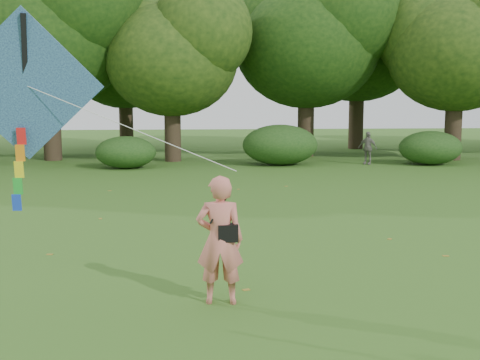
{
  "coord_description": "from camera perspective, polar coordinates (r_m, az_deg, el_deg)",
  "views": [
    {
      "loc": [
        -1.23,
        -9.65,
        3.1
      ],
      "look_at": [
        -0.23,
        2.0,
        1.5
      ],
      "focal_mm": 45.0,
      "sensor_mm": 36.0,
      "label": 1
    }
  ],
  "objects": [
    {
      "name": "man_kite_flyer",
      "position": [
        9.09,
        -1.93,
        -5.7
      ],
      "size": [
        0.75,
        0.52,
        1.96
      ],
      "primitive_type": "imported",
      "rotation": [
        0.0,
        0.0,
        3.06
      ],
      "color": "#D57164",
      "rests_on": "ground"
    },
    {
      "name": "shrub_band",
      "position": [
        27.35,
        -3.82,
        3.08
      ],
      "size": [
        39.15,
        3.22,
        1.88
      ],
      "color": "#264919",
      "rests_on": "ground"
    },
    {
      "name": "flying_kite",
      "position": [
        9.83,
        -19.68,
        8.18
      ],
      "size": [
        4.35,
        1.08,
        3.11
      ],
      "color": "#2644A6",
      "rests_on": "ground"
    },
    {
      "name": "bystander_right",
      "position": [
        28.78,
        11.99,
        2.99
      ],
      "size": [
        0.94,
        0.85,
        1.54
      ],
      "primitive_type": "imported",
      "rotation": [
        0.0,
        0.0,
        -0.66
      ],
      "color": "slate",
      "rests_on": "ground"
    },
    {
      "name": "ground",
      "position": [
        10.21,
        2.3,
        -9.89
      ],
      "size": [
        100.0,
        100.0,
        0.0
      ],
      "primitive_type": "plane",
      "color": "#265114",
      "rests_on": "ground"
    },
    {
      "name": "crossbody_bag",
      "position": [
        9.03,
        -1.18,
        -4.94
      ],
      "size": [
        0.43,
        0.2,
        0.74
      ],
      "color": "black",
      "rests_on": "ground"
    },
    {
      "name": "fallen_leaves",
      "position": [
        14.77,
        -3.02,
        -4.31
      ],
      "size": [
        8.96,
        14.76,
        0.01
      ],
      "color": "olive",
      "rests_on": "ground"
    },
    {
      "name": "tree_line",
      "position": [
        32.75,
        0.2,
        12.19
      ],
      "size": [
        54.7,
        15.3,
        9.48
      ],
      "color": "#3A2D1E",
      "rests_on": "ground"
    }
  ]
}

